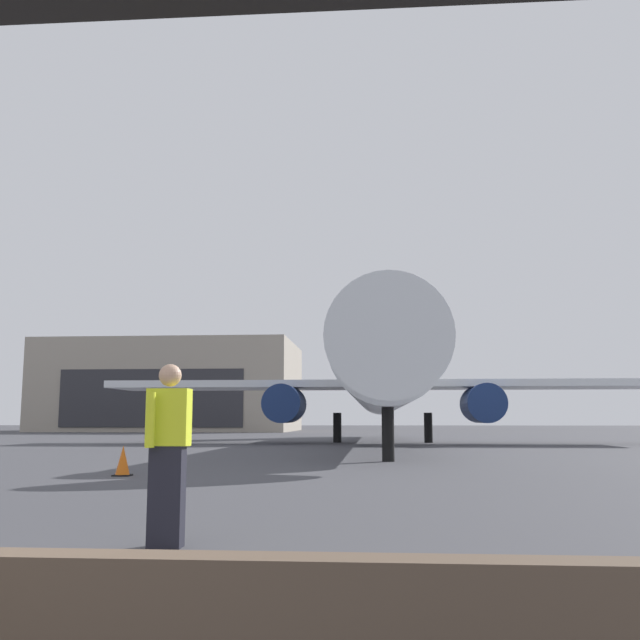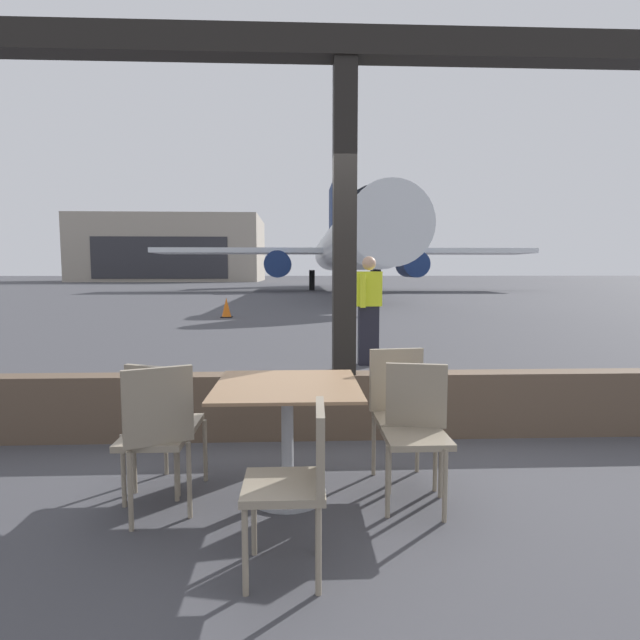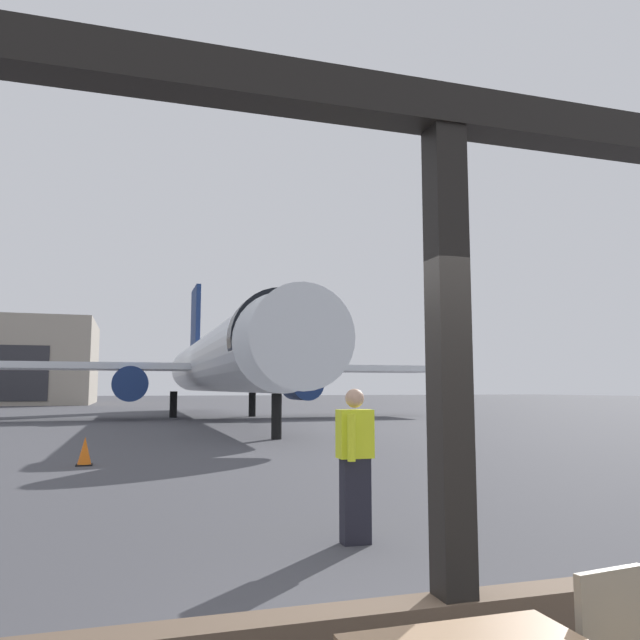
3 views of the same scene
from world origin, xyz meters
name	(u,v)px [view 3 (image 3 of 3)]	position (x,y,z in m)	size (l,w,h in m)	color
ground_plane	(158,414)	(0.00, 40.00, 0.00)	(220.00, 220.00, 0.00)	#424247
window_frame	(451,469)	(0.00, 0.00, 1.28)	(8.64, 0.24, 3.54)	brown
airplane	(221,362)	(3.06, 32.02, 3.27)	(28.10, 35.67, 10.01)	silver
ground_crew_worker	(355,462)	(0.72, 3.53, 0.90)	(0.40, 0.51, 1.74)	black
traffic_cone	(85,452)	(-2.74, 11.98, 0.31)	(0.36, 0.36, 0.65)	orange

